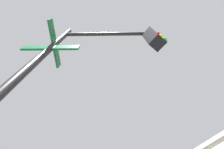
{
  "coord_description": "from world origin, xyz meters",
  "views": [
    {
      "loc": [
        -5.9,
        -6.65,
        0.98
      ],
      "look_at": [
        -7.05,
        -5.73,
        3.73
      ],
      "focal_mm": 24.64,
      "sensor_mm": 36.0,
      "label": 1
    }
  ],
  "objects": [
    {
      "name": "traffic_signal_near",
      "position": [
        -6.75,
        -6.21,
        3.75
      ],
      "size": [
        1.93,
        2.31,
        5.33
      ],
      "color": "black",
      "rests_on": "ground_plane"
    }
  ]
}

